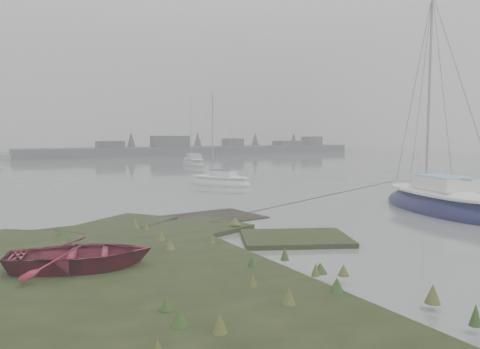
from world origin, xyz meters
name	(u,v)px	position (x,y,z in m)	size (l,w,h in m)	color
ground	(87,174)	(0.00, 30.00, 0.00)	(160.00, 160.00, 0.00)	slate
far_shoreline	(205,150)	(26.84, 61.90, 0.85)	(60.00, 8.00, 4.15)	#4C4F51
sailboat_main	(439,204)	(9.69, 0.98, 0.33)	(4.65, 8.03, 10.77)	#0C0E39
sailboat_white	(221,182)	(6.21, 15.97, 0.22)	(3.77, 5.11, 6.96)	white
sailboat_far_b	(193,163)	(13.11, 36.07, 0.26)	(2.86, 6.23, 8.46)	#9EA2A8
sailboat_far_c	(1,158)	(-5.38, 61.44, 0.20)	(4.75, 2.15, 6.46)	#A5A8AF
dinghy	(81,255)	(-6.52, -1.14, 0.58)	(2.45, 3.44, 0.71)	maroon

